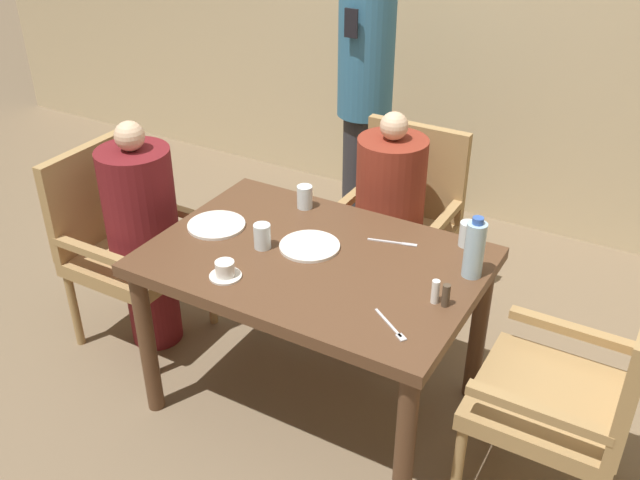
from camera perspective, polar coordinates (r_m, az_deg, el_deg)
name	(u,v)px	position (r m, az deg, el deg)	size (l,w,h in m)	color
ground_plane	(315,399)	(3.20, -0.40, -12.60)	(16.00, 16.00, 0.00)	#7A664C
dining_table	(314,277)	(2.80, -0.45, -2.99)	(1.27, 0.87, 0.74)	brown
chair_left_side	(122,238)	(3.43, -15.56, 0.15)	(0.52, 0.52, 0.94)	#A88451
diner_in_left_chair	(144,235)	(3.31, -13.91, 0.40)	(0.32, 0.32, 1.12)	maroon
chair_far_side	(401,216)	(3.51, 6.48, 1.91)	(0.52, 0.52, 0.94)	#A88451
diner_in_far_chair	(389,220)	(3.37, 5.53, 1.63)	(0.32, 0.32, 1.10)	maroon
chair_right_side	(578,392)	(2.62, 19.94, -11.36)	(0.52, 0.52, 0.94)	#A88451
standing_host	(365,93)	(3.88, 3.62, 11.66)	(0.29, 0.33, 1.73)	#2D2D33
plate_main_left	(217,225)	(2.98, -8.23, 1.23)	(0.24, 0.24, 0.01)	white
plate_main_right	(310,246)	(2.80, -0.83, -0.49)	(0.24, 0.24, 0.01)	white
teacup_with_saucer	(225,271)	(2.63, -7.60, -2.44)	(0.12, 0.12, 0.07)	white
water_bottle	(474,249)	(2.63, 12.25, -0.70)	(0.07, 0.07, 0.24)	#A3C6DB
glass_tall_near	(305,197)	(3.07, -1.23, 3.47)	(0.07, 0.07, 0.10)	silver
glass_tall_mid	(468,234)	(2.85, 11.73, 0.47)	(0.07, 0.07, 0.10)	silver
glass_tall_far	(262,236)	(2.78, -4.64, 0.31)	(0.07, 0.07, 0.10)	silver
salt_shaker	(435,292)	(2.50, 9.21, -4.10)	(0.03, 0.03, 0.09)	white
pepper_shaker	(446,295)	(2.49, 10.04, -4.39)	(0.03, 0.03, 0.08)	#4C3D2D
fork_beside_plate	(393,328)	(2.38, 5.84, -7.02)	(0.16, 0.12, 0.00)	silver
knife_beside_plate	(395,243)	(2.84, 6.02, -0.20)	(0.20, 0.06, 0.00)	silver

